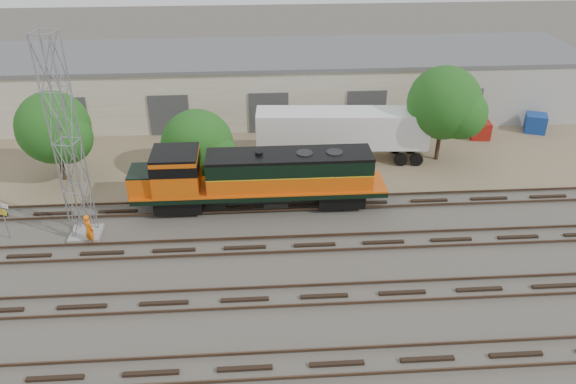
{
  "coord_description": "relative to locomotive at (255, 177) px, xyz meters",
  "views": [
    {
      "loc": [
        0.71,
        -24.82,
        18.62
      ],
      "look_at": [
        2.64,
        4.0,
        2.2
      ],
      "focal_mm": 35.0,
      "sensor_mm": 36.0,
      "label": 1
    }
  ],
  "objects": [
    {
      "name": "dumpster_blue",
      "position": [
        23.18,
        10.64,
        -1.46
      ],
      "size": [
        2.02,
        1.96,
        1.5
      ],
      "primitive_type": "cube",
      "rotation": [
        0.0,
        0.0,
        -0.35
      ],
      "color": "navy",
      "rests_on": "ground"
    },
    {
      "name": "signal_tower",
      "position": [
        -10.09,
        -2.46,
        3.59
      ],
      "size": [
        1.76,
        1.76,
        11.91
      ],
      "rotation": [
        0.0,
        0.0,
        -0.17
      ],
      "color": "gray",
      "rests_on": "ground"
    },
    {
      "name": "dirt_strip",
      "position": [
        -0.72,
        9.0,
        -2.2
      ],
      "size": [
        80.0,
        16.0,
        0.02
      ],
      "primitive_type": "cube",
      "color": "#726047",
      "rests_on": "ground"
    },
    {
      "name": "locomotive",
      "position": [
        0.0,
        0.0,
        0.0
      ],
      "size": [
        15.83,
        2.78,
        3.8
      ],
      "color": "black",
      "rests_on": "tracks"
    },
    {
      "name": "tree_mid",
      "position": [
        -3.66,
        4.71,
        -0.11
      ],
      "size": [
        5.3,
        5.05,
        5.05
      ],
      "color": "#382619",
      "rests_on": "ground"
    },
    {
      "name": "ground",
      "position": [
        -0.72,
        -6.0,
        -2.21
      ],
      "size": [
        140.0,
        140.0,
        0.0
      ],
      "primitive_type": "plane",
      "color": "#47423A",
      "rests_on": "ground"
    },
    {
      "name": "dumpster_red",
      "position": [
        18.14,
        9.66,
        -1.51
      ],
      "size": [
        1.64,
        1.55,
        1.4
      ],
      "primitive_type": "cube",
      "rotation": [
        0.0,
        0.0,
        -0.1
      ],
      "color": "maroon",
      "rests_on": "ground"
    },
    {
      "name": "tracks",
      "position": [
        -0.72,
        -9.0,
        -2.13
      ],
      "size": [
        80.0,
        20.4,
        0.28
      ],
      "color": "black",
      "rests_on": "ground"
    },
    {
      "name": "tree_east",
      "position": [
        13.85,
        5.91,
        2.12
      ],
      "size": [
        5.51,
        5.25,
        7.08
      ],
      "color": "#382619",
      "rests_on": "ground"
    },
    {
      "name": "tree_west",
      "position": [
        -13.06,
        4.51,
        1.6
      ],
      "size": [
        5.11,
        4.86,
        6.36
      ],
      "color": "#382619",
      "rests_on": "ground"
    },
    {
      "name": "semi_trailer",
      "position": [
        6.71,
        6.54,
        0.2
      ],
      "size": [
        12.54,
        3.29,
        3.82
      ],
      "rotation": [
        0.0,
        0.0,
        -0.07
      ],
      "color": "white",
      "rests_on": "ground"
    },
    {
      "name": "warehouse",
      "position": [
        -0.68,
        16.98,
        0.45
      ],
      "size": [
        58.4,
        10.4,
        5.3
      ],
      "color": "beige",
      "rests_on": "ground"
    },
    {
      "name": "worker",
      "position": [
        -9.58,
        -3.36,
        -1.25
      ],
      "size": [
        0.83,
        0.8,
        1.91
      ],
      "primitive_type": "imported",
      "rotation": [
        0.0,
        0.0,
        2.42
      ],
      "color": "orange",
      "rests_on": "ground"
    },
    {
      "name": "sign_post",
      "position": [
        -14.47,
        -2.54,
        -0.52
      ],
      "size": [
        0.92,
        0.43,
        2.41
      ],
      "color": "gray",
      "rests_on": "ground"
    }
  ]
}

